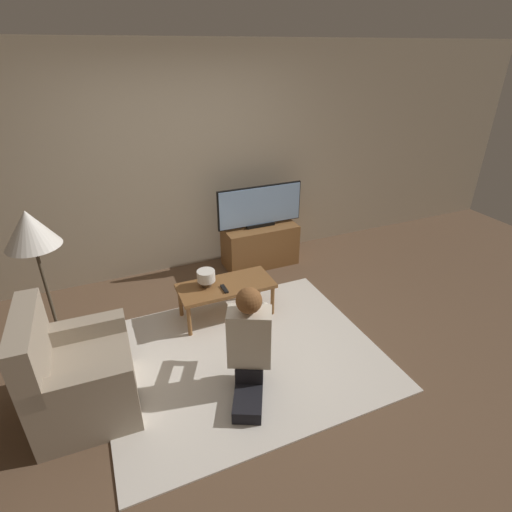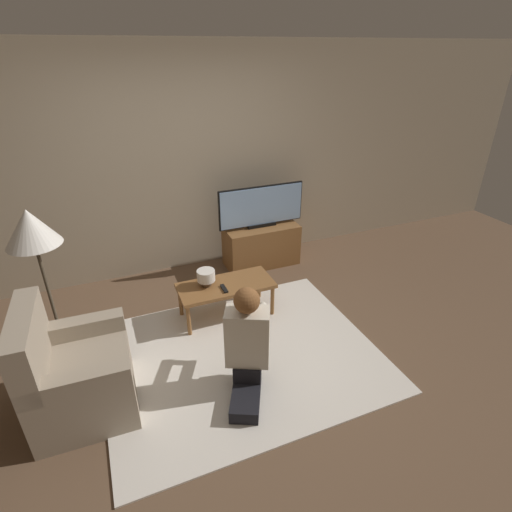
# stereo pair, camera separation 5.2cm
# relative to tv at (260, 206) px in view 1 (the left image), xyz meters

# --- Properties ---
(ground_plane) EXTENTS (10.00, 10.00, 0.00)m
(ground_plane) POSITION_rel_tv_xyz_m (-0.86, -1.57, -0.78)
(ground_plane) COLOR brown
(wall_back) EXTENTS (10.00, 0.06, 2.60)m
(wall_back) POSITION_rel_tv_xyz_m (-0.86, 0.36, 0.52)
(wall_back) COLOR tan
(wall_back) RESTS_ON ground_plane
(rug) EXTENTS (2.40, 1.94, 0.02)m
(rug) POSITION_rel_tv_xyz_m (-0.86, -1.57, -0.78)
(rug) COLOR silver
(rug) RESTS_ON ground_plane
(tv_stand) EXTENTS (0.92, 0.42, 0.52)m
(tv_stand) POSITION_rel_tv_xyz_m (-0.00, -0.00, -0.52)
(tv_stand) COLOR brown
(tv_stand) RESTS_ON ground_plane
(tv) EXTENTS (1.09, 0.08, 0.52)m
(tv) POSITION_rel_tv_xyz_m (0.00, 0.00, 0.00)
(tv) COLOR black
(tv) RESTS_ON tv_stand
(coffee_table) EXTENTS (0.96, 0.43, 0.38)m
(coffee_table) POSITION_rel_tv_xyz_m (-0.78, -0.91, -0.44)
(coffee_table) COLOR brown
(coffee_table) RESTS_ON ground_plane
(floor_lamp) EXTENTS (0.45, 0.45, 1.34)m
(floor_lamp) POSITION_rel_tv_xyz_m (-2.38, -0.67, 0.34)
(floor_lamp) COLOR #4C4233
(floor_lamp) RESTS_ON ground_plane
(armchair) EXTENTS (0.74, 0.79, 0.93)m
(armchair) POSITION_rel_tv_xyz_m (-2.20, -1.63, -0.47)
(armchair) COLOR gray
(armchair) RESTS_ON ground_plane
(person_kneeling) EXTENTS (0.58, 0.84, 0.94)m
(person_kneeling) POSITION_rel_tv_xyz_m (-0.94, -1.92, -0.31)
(person_kneeling) COLOR black
(person_kneeling) RESTS_ON rug
(table_lamp) EXTENTS (0.18, 0.18, 0.17)m
(table_lamp) POSITION_rel_tv_xyz_m (-0.96, -0.86, -0.30)
(table_lamp) COLOR #4C3823
(table_lamp) RESTS_ON coffee_table
(remote) EXTENTS (0.04, 0.15, 0.02)m
(remote) POSITION_rel_tv_xyz_m (-0.82, -1.00, -0.39)
(remote) COLOR black
(remote) RESTS_ON coffee_table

